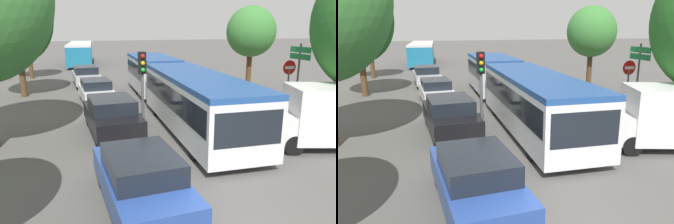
{
  "view_description": "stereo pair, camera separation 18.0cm",
  "coord_description": "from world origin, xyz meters",
  "views": [
    {
      "loc": [
        -3.32,
        -6.17,
        4.42
      ],
      "look_at": [
        0.2,
        5.55,
        1.2
      ],
      "focal_mm": 35.0,
      "sensor_mm": 36.0,
      "label": 1
    },
    {
      "loc": [
        -3.15,
        -6.22,
        4.42
      ],
      "look_at": [
        0.2,
        5.55,
        1.2
      ],
      "focal_mm": 35.0,
      "sensor_mm": 36.0,
      "label": 2
    }
  ],
  "objects": [
    {
      "name": "ground_plane",
      "position": [
        0.0,
        0.0,
        0.0
      ],
      "size": [
        200.0,
        200.0,
        0.0
      ],
      "primitive_type": "plane",
      "color": "#565451"
    },
    {
      "name": "articulated_bus",
      "position": [
        1.85,
        10.08,
        1.42
      ],
      "size": [
        3.09,
        16.68,
        2.47
      ],
      "rotation": [
        0.0,
        0.0,
        -1.61
      ],
      "color": "silver",
      "rests_on": "ground"
    },
    {
      "name": "city_bus_rear",
      "position": [
        -1.95,
        34.54,
        1.45
      ],
      "size": [
        3.46,
        11.83,
        2.51
      ],
      "rotation": [
        0.0,
        0.0,
        1.5
      ],
      "color": "teal",
      "rests_on": "ground"
    },
    {
      "name": "queued_car_blue",
      "position": [
        -1.83,
        1.12,
        0.74
      ],
      "size": [
        2.01,
        4.3,
        1.46
      ],
      "rotation": [
        0.0,
        0.0,
        1.63
      ],
      "color": "#284799",
      "rests_on": "ground"
    },
    {
      "name": "queued_car_black",
      "position": [
        -1.77,
        7.3,
        0.78
      ],
      "size": [
        2.12,
        4.53,
        1.54
      ],
      "rotation": [
        0.0,
        0.0,
        1.63
      ],
      "color": "black",
      "rests_on": "ground"
    },
    {
      "name": "queued_car_white",
      "position": [
        -1.93,
        13.26,
        0.71
      ],
      "size": [
        1.93,
        4.12,
        1.4
      ],
      "rotation": [
        0.0,
        0.0,
        1.63
      ],
      "color": "white",
      "rests_on": "ground"
    },
    {
      "name": "queued_car_silver",
      "position": [
        -2.17,
        19.53,
        0.75
      ],
      "size": [
        2.03,
        4.34,
        1.48
      ],
      "rotation": [
        0.0,
        0.0,
        1.63
      ],
      "color": "#B7BABF",
      "rests_on": "ground"
    },
    {
      "name": "traffic_light",
      "position": [
        -0.44,
        7.11,
        2.5
      ],
      "size": [
        0.32,
        0.36,
        3.4
      ],
      "rotation": [
        0.0,
        0.0,
        -1.59
      ],
      "color": "#56595E",
      "rests_on": "ground"
    },
    {
      "name": "no_entry_sign",
      "position": [
        6.93,
        7.39,
        1.88
      ],
      "size": [
        0.7,
        0.08,
        2.82
      ],
      "rotation": [
        0.0,
        0.0,
        -1.57
      ],
      "color": "#56595E",
      "rests_on": "ground"
    },
    {
      "name": "direction_sign_post",
      "position": [
        7.62,
        7.58,
        2.55
      ],
      "size": [
        0.13,
        1.4,
        3.6
      ],
      "rotation": [
        0.0,
        0.0,
        3.19
      ],
      "color": "#56595E",
      "rests_on": "ground"
    },
    {
      "name": "tree_left_far",
      "position": [
        -6.27,
        16.32,
        4.67
      ],
      "size": [
        4.35,
        4.35,
        7.47
      ],
      "color": "#51381E",
      "rests_on": "ground"
    },
    {
      "name": "tree_left_distant",
      "position": [
        -6.54,
        24.48,
        4.13
      ],
      "size": [
        3.68,
        3.68,
        6.22
      ],
      "color": "#51381E",
      "rests_on": "ground"
    },
    {
      "name": "tree_right_mid",
      "position": [
        8.4,
        13.6,
        3.97
      ],
      "size": [
        3.23,
        3.23,
        5.73
      ],
      "color": "#51381E",
      "rests_on": "ground"
    }
  ]
}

